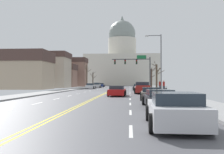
{
  "coord_description": "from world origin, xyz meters",
  "views": [
    {
      "loc": [
        3.46,
        -38.02,
        1.65
      ],
      "look_at": [
        -1.34,
        32.05,
        2.88
      ],
      "focal_mm": 41.56,
      "sensor_mm": 36.0,
      "label": 1
    }
  ],
  "objects_px": {
    "sedan_near_04": "(151,94)",
    "sedan_oncoming_00": "(90,86)",
    "pedestrian_00": "(160,85)",
    "pedestrian_01": "(164,85)",
    "signal_gantry": "(136,65)",
    "street_lamp_right": "(159,58)",
    "sedan_near_05": "(159,99)",
    "sedan_oncoming_02": "(101,85)",
    "pickup_truck_near_02": "(142,88)",
    "sedan_near_06": "(175,110)",
    "sedan_near_01": "(140,88)",
    "bicycle_parked": "(166,90)",
    "sedan_near_00": "(138,87)",
    "sedan_near_03": "(117,91)",
    "sedan_oncoming_01": "(97,85)"
  },
  "relations": [
    {
      "from": "sedan_near_04",
      "to": "sedan_oncoming_00",
      "type": "bearing_deg",
      "value": 107.63
    },
    {
      "from": "pedestrian_00",
      "to": "pedestrian_01",
      "type": "relative_size",
      "value": 0.99
    },
    {
      "from": "signal_gantry",
      "to": "street_lamp_right",
      "type": "relative_size",
      "value": 0.91
    },
    {
      "from": "signal_gantry",
      "to": "sedan_near_05",
      "type": "bearing_deg",
      "value": -89.11
    },
    {
      "from": "signal_gantry",
      "to": "sedan_oncoming_02",
      "type": "xyz_separation_m",
      "value": [
        -10.06,
        24.3,
        -4.55
      ]
    },
    {
      "from": "signal_gantry",
      "to": "sedan_oncoming_00",
      "type": "distance_m",
      "value": 12.11
    },
    {
      "from": "pickup_truck_near_02",
      "to": "sedan_near_06",
      "type": "xyz_separation_m",
      "value": [
        -0.11,
        -26.53,
        -0.11
      ]
    },
    {
      "from": "signal_gantry",
      "to": "sedan_near_06",
      "type": "xyz_separation_m",
      "value": [
        0.31,
        -43.53,
        -4.51
      ]
    },
    {
      "from": "sedan_near_01",
      "to": "bicycle_parked",
      "type": "bearing_deg",
      "value": -70.21
    },
    {
      "from": "sedan_near_04",
      "to": "sedan_near_05",
      "type": "relative_size",
      "value": 0.99
    },
    {
      "from": "sedan_near_06",
      "to": "pedestrian_01",
      "type": "xyz_separation_m",
      "value": [
        3.69,
        31.44,
        0.48
      ]
    },
    {
      "from": "street_lamp_right",
      "to": "sedan_near_01",
      "type": "height_order",
      "value": "street_lamp_right"
    },
    {
      "from": "sedan_near_00",
      "to": "sedan_oncoming_02",
      "type": "distance_m",
      "value": 29.45
    },
    {
      "from": "pickup_truck_near_02",
      "to": "sedan_near_05",
      "type": "xyz_separation_m",
      "value": [
        0.14,
        -19.2,
        -0.17
      ]
    },
    {
      "from": "sedan_near_00",
      "to": "pedestrian_01",
      "type": "height_order",
      "value": "pedestrian_01"
    },
    {
      "from": "sedan_near_05",
      "to": "pedestrian_00",
      "type": "bearing_deg",
      "value": 83.32
    },
    {
      "from": "signal_gantry",
      "to": "sedan_near_05",
      "type": "relative_size",
      "value": 1.68
    },
    {
      "from": "sedan_near_04",
      "to": "bicycle_parked",
      "type": "height_order",
      "value": "sedan_near_04"
    },
    {
      "from": "sedan_near_03",
      "to": "sedan_oncoming_02",
      "type": "xyz_separation_m",
      "value": [
        -7.28,
        47.86,
        0.0
      ]
    },
    {
      "from": "sedan_oncoming_00",
      "to": "bicycle_parked",
      "type": "distance_m",
      "value": 27.02
    },
    {
      "from": "sedan_oncoming_00",
      "to": "sedan_near_04",
      "type": "bearing_deg",
      "value": -72.37
    },
    {
      "from": "bicycle_parked",
      "to": "pickup_truck_near_02",
      "type": "bearing_deg",
      "value": 152.4
    },
    {
      "from": "sedan_near_00",
      "to": "sedan_oncoming_00",
      "type": "xyz_separation_m",
      "value": [
        -10.48,
        8.02,
        0.02
      ]
    },
    {
      "from": "street_lamp_right",
      "to": "bicycle_parked",
      "type": "distance_m",
      "value": 6.86
    },
    {
      "from": "street_lamp_right",
      "to": "sedan_near_00",
      "type": "height_order",
      "value": "street_lamp_right"
    },
    {
      "from": "sedan_oncoming_00",
      "to": "sedan_oncoming_01",
      "type": "height_order",
      "value": "sedan_oncoming_01"
    },
    {
      "from": "sedan_oncoming_02",
      "to": "bicycle_parked",
      "type": "relative_size",
      "value": 2.45
    },
    {
      "from": "sedan_near_06",
      "to": "sedan_oncoming_01",
      "type": "height_order",
      "value": "sedan_oncoming_01"
    },
    {
      "from": "signal_gantry",
      "to": "street_lamp_right",
      "type": "distance_m",
      "value": 13.99
    },
    {
      "from": "sedan_near_01",
      "to": "pickup_truck_near_02",
      "type": "bearing_deg",
      "value": -89.86
    },
    {
      "from": "sedan_near_05",
      "to": "sedan_oncoming_00",
      "type": "height_order",
      "value": "sedan_oncoming_00"
    },
    {
      "from": "sedan_near_05",
      "to": "pedestrian_01",
      "type": "xyz_separation_m",
      "value": [
        3.43,
        24.1,
        0.53
      ]
    },
    {
      "from": "street_lamp_right",
      "to": "pedestrian_00",
      "type": "height_order",
      "value": "street_lamp_right"
    },
    {
      "from": "sedan_oncoming_00",
      "to": "bicycle_parked",
      "type": "relative_size",
      "value": 2.58
    },
    {
      "from": "sedan_near_01",
      "to": "sedan_near_05",
      "type": "relative_size",
      "value": 0.93
    },
    {
      "from": "sedan_near_04",
      "to": "bicycle_parked",
      "type": "distance_m",
      "value": 10.97
    },
    {
      "from": "sedan_near_06",
      "to": "sedan_oncoming_01",
      "type": "xyz_separation_m",
      "value": [
        -10.35,
        58.48,
        0.02
      ]
    },
    {
      "from": "sedan_oncoming_01",
      "to": "sedan_oncoming_02",
      "type": "distance_m",
      "value": 9.35
    },
    {
      "from": "sedan_near_01",
      "to": "sedan_oncoming_02",
      "type": "distance_m",
      "value": 35.99
    },
    {
      "from": "sedan_near_00",
      "to": "sedan_near_04",
      "type": "distance_m",
      "value": 25.91
    },
    {
      "from": "sedan_oncoming_01",
      "to": "sedan_near_00",
      "type": "bearing_deg",
      "value": -60.41
    },
    {
      "from": "street_lamp_right",
      "to": "sedan_oncoming_01",
      "type": "distance_m",
      "value": 31.8
    },
    {
      "from": "pickup_truck_near_02",
      "to": "bicycle_parked",
      "type": "relative_size",
      "value": 3.01
    },
    {
      "from": "signal_gantry",
      "to": "sedan_oncoming_00",
      "type": "height_order",
      "value": "signal_gantry"
    },
    {
      "from": "pedestrian_01",
      "to": "sedan_oncoming_00",
      "type": "bearing_deg",
      "value": 130.09
    },
    {
      "from": "bicycle_parked",
      "to": "sedan_oncoming_00",
      "type": "bearing_deg",
      "value": 120.28
    },
    {
      "from": "street_lamp_right",
      "to": "pickup_truck_near_02",
      "type": "bearing_deg",
      "value": -128.55
    },
    {
      "from": "sedan_oncoming_02",
      "to": "signal_gantry",
      "type": "bearing_deg",
      "value": -67.51
    },
    {
      "from": "bicycle_parked",
      "to": "pedestrian_01",
      "type": "bearing_deg",
      "value": 85.13
    },
    {
      "from": "sedan_near_06",
      "to": "sedan_near_04",
      "type": "bearing_deg",
      "value": 88.81
    }
  ]
}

